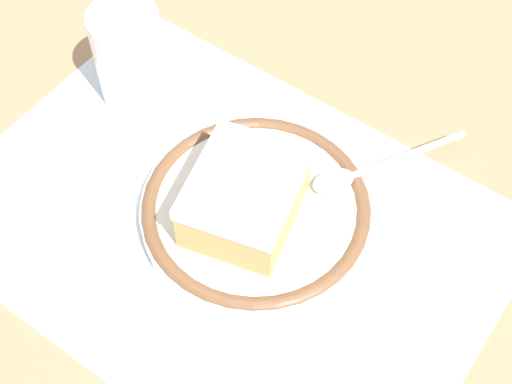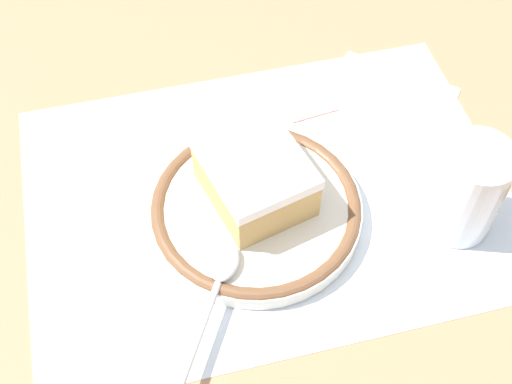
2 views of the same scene
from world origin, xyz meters
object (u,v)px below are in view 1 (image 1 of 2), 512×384
Objects in this scene: napkin at (31,204)px; sugar_packet at (83,263)px; cup at (130,61)px; cake_slice at (245,198)px; spoon at (356,173)px; plate at (256,210)px.

sugar_packet reaches higher than napkin.
cup is 0.73× the size of napkin.
cake_slice is 0.83× the size of spoon.
spoon is at bearing 54.28° from sugar_packet.
cake_slice is at bearing -121.89° from spoon.
cake_slice is 0.14m from sugar_packet.
napkin is (-0.16, -0.10, -0.01)m from plate.
sugar_packet is (-0.08, -0.10, -0.04)m from cake_slice.
cake_slice reaches higher than spoon.
plate is 2.03× the size of cup.
cup reaches higher than napkin.
plate is at bearing -124.90° from spoon.
spoon is 1.05× the size of napkin.
plate is 0.14m from sugar_packet.
napkin is at bearing -85.54° from cup.
sugar_packet is (0.07, -0.02, 0.00)m from napkin.
plate is 1.70× the size of cake_slice.
napkin is (0.01, -0.15, -0.04)m from cup.
spoon is at bearing 58.11° from cake_slice.
spoon is at bearing 39.38° from napkin.
cake_slice is 0.18m from cup.
cake_slice is 1.19× the size of cup.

